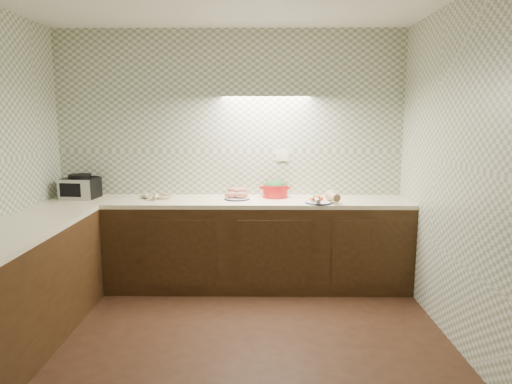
{
  "coord_description": "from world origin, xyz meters",
  "views": [
    {
      "loc": [
        0.32,
        -2.98,
        1.74
      ],
      "look_at": [
        0.28,
        1.25,
        1.02
      ],
      "focal_mm": 32.0,
      "sensor_mm": 36.0,
      "label": 1
    }
  ],
  "objects_px": {
    "onion_bowl": "(238,194)",
    "dutch_oven": "(275,189)",
    "toaster_oven": "(80,187)",
    "parsnip_pile": "(160,196)",
    "sweet_potato_plate": "(237,195)",
    "veg_plate": "(324,198)"
  },
  "relations": [
    {
      "from": "sweet_potato_plate",
      "to": "onion_bowl",
      "type": "relative_size",
      "value": 1.89
    },
    {
      "from": "onion_bowl",
      "to": "parsnip_pile",
      "type": "bearing_deg",
      "value": -172.63
    },
    {
      "from": "onion_bowl",
      "to": "veg_plate",
      "type": "xyz_separation_m",
      "value": [
        0.85,
        -0.29,
        0.01
      ]
    },
    {
      "from": "toaster_oven",
      "to": "onion_bowl",
      "type": "bearing_deg",
      "value": 9.45
    },
    {
      "from": "onion_bowl",
      "to": "dutch_oven",
      "type": "relative_size",
      "value": 0.42
    },
    {
      "from": "sweet_potato_plate",
      "to": "onion_bowl",
      "type": "xyz_separation_m",
      "value": [
        0.0,
        0.11,
        -0.01
      ]
    },
    {
      "from": "parsnip_pile",
      "to": "onion_bowl",
      "type": "xyz_separation_m",
      "value": [
        0.78,
        0.1,
        0.01
      ]
    },
    {
      "from": "onion_bowl",
      "to": "sweet_potato_plate",
      "type": "bearing_deg",
      "value": -90.39
    },
    {
      "from": "onion_bowl",
      "to": "toaster_oven",
      "type": "bearing_deg",
      "value": -177.68
    },
    {
      "from": "parsnip_pile",
      "to": "dutch_oven",
      "type": "relative_size",
      "value": 1.08
    },
    {
      "from": "dutch_oven",
      "to": "veg_plate",
      "type": "xyz_separation_m",
      "value": [
        0.47,
        -0.29,
        -0.04
      ]
    },
    {
      "from": "parsnip_pile",
      "to": "sweet_potato_plate",
      "type": "xyz_separation_m",
      "value": [
        0.78,
        -0.01,
        0.02
      ]
    },
    {
      "from": "dutch_oven",
      "to": "veg_plate",
      "type": "relative_size",
      "value": 1.0
    },
    {
      "from": "onion_bowl",
      "to": "veg_plate",
      "type": "height_order",
      "value": "veg_plate"
    },
    {
      "from": "toaster_oven",
      "to": "parsnip_pile",
      "type": "bearing_deg",
      "value": 4.63
    },
    {
      "from": "parsnip_pile",
      "to": "veg_plate",
      "type": "xyz_separation_m",
      "value": [
        1.63,
        -0.19,
        0.02
      ]
    },
    {
      "from": "toaster_oven",
      "to": "parsnip_pile",
      "type": "height_order",
      "value": "toaster_oven"
    },
    {
      "from": "parsnip_pile",
      "to": "onion_bowl",
      "type": "height_order",
      "value": "onion_bowl"
    },
    {
      "from": "dutch_oven",
      "to": "toaster_oven",
      "type": "bearing_deg",
      "value": -174.2
    },
    {
      "from": "sweet_potato_plate",
      "to": "onion_bowl",
      "type": "bearing_deg",
      "value": 89.61
    },
    {
      "from": "parsnip_pile",
      "to": "sweet_potato_plate",
      "type": "bearing_deg",
      "value": -0.84
    },
    {
      "from": "parsnip_pile",
      "to": "sweet_potato_plate",
      "type": "distance_m",
      "value": 0.78
    }
  ]
}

